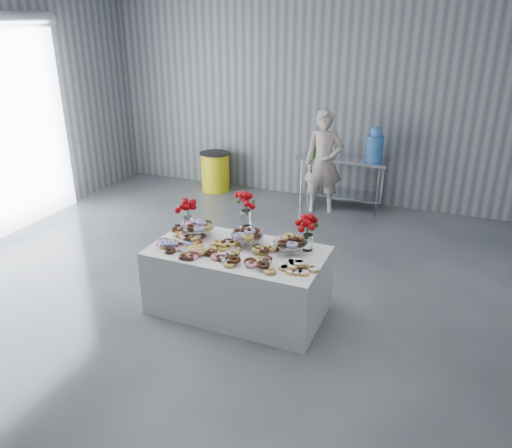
{
  "coord_description": "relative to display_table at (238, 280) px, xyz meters",
  "views": [
    {
      "loc": [
        2.26,
        -4.03,
        3.09
      ],
      "look_at": [
        0.31,
        0.71,
        0.95
      ],
      "focal_mm": 35.0,
      "sensor_mm": 36.0,
      "label": 1
    }
  ],
  "objects": [
    {
      "name": "ground",
      "position": [
        -0.22,
        -0.4,
        -0.38
      ],
      "size": [
        9.0,
        9.0,
        0.0
      ],
      "primitive_type": "plane",
      "color": "#393B40",
      "rests_on": "ground"
    },
    {
      "name": "room_walls",
      "position": [
        -0.49,
        -0.33,
        2.26
      ],
      "size": [
        8.04,
        9.04,
        4.02
      ],
      "color": "gray",
      "rests_on": "ground"
    },
    {
      "name": "display_table",
      "position": [
        0.0,
        0.0,
        0.0
      ],
      "size": [
        1.91,
        1.01,
        0.75
      ],
      "primitive_type": "cube",
      "rotation": [
        0.0,
        0.0,
        -0.01
      ],
      "color": "white",
      "rests_on": "ground"
    },
    {
      "name": "prep_table",
      "position": [
        0.29,
        3.7,
        0.24
      ],
      "size": [
        1.5,
        0.6,
        0.9
      ],
      "color": "silver",
      "rests_on": "ground"
    },
    {
      "name": "donut_mounds",
      "position": [
        0.0,
        -0.05,
        0.42
      ],
      "size": [
        1.81,
        0.81,
        0.09
      ],
      "primitive_type": null,
      "rotation": [
        0.0,
        0.0,
        -0.01
      ],
      "color": "gold",
      "rests_on": "display_table"
    },
    {
      "name": "cake_stand_left",
      "position": [
        -0.55,
        0.15,
        0.52
      ],
      "size": [
        0.36,
        0.36,
        0.17
      ],
      "color": "silver",
      "rests_on": "display_table"
    },
    {
      "name": "cake_stand_mid",
      "position": [
        0.05,
        0.15,
        0.52
      ],
      "size": [
        0.36,
        0.36,
        0.17
      ],
      "color": "silver",
      "rests_on": "display_table"
    },
    {
      "name": "cake_stand_right",
      "position": [
        0.55,
        0.15,
        0.52
      ],
      "size": [
        0.36,
        0.36,
        0.17
      ],
      "color": "silver",
      "rests_on": "display_table"
    },
    {
      "name": "danish_pile",
      "position": [
        0.75,
        -0.15,
        0.43
      ],
      "size": [
        0.48,
        0.48,
        0.11
      ],
      "primitive_type": null,
      "color": "white",
      "rests_on": "display_table"
    },
    {
      "name": "bouquet_left",
      "position": [
        -0.75,
        0.25,
        0.67
      ],
      "size": [
        0.26,
        0.26,
        0.42
      ],
      "color": "white",
      "rests_on": "display_table"
    },
    {
      "name": "bouquet_right",
      "position": [
        0.7,
        0.3,
        0.67
      ],
      "size": [
        0.26,
        0.26,
        0.42
      ],
      "color": "white",
      "rests_on": "display_table"
    },
    {
      "name": "bouquet_center",
      "position": [
        -0.05,
        0.35,
        0.75
      ],
      "size": [
        0.26,
        0.26,
        0.57
      ],
      "color": "silver",
      "rests_on": "display_table"
    },
    {
      "name": "water_jug",
      "position": [
        0.79,
        3.7,
        0.77
      ],
      "size": [
        0.28,
        0.28,
        0.55
      ],
      "color": "#4187DE",
      "rests_on": "prep_table"
    },
    {
      "name": "drink_bottles",
      "position": [
        -0.03,
        3.6,
        0.66
      ],
      "size": [
        0.54,
        0.08,
        0.27
      ],
      "primitive_type": null,
      "color": "#268C33",
      "rests_on": "prep_table"
    },
    {
      "name": "person",
      "position": [
        0.03,
        3.4,
        0.48
      ],
      "size": [
        0.71,
        0.56,
        1.71
      ],
      "primitive_type": "imported",
      "rotation": [
        0.0,
        0.0,
        0.27
      ],
      "color": "#CC8C93",
      "rests_on": "ground"
    },
    {
      "name": "trash_barrel",
      "position": [
        -2.14,
        3.7,
        -0.01
      ],
      "size": [
        0.57,
        0.57,
        0.73
      ],
      "rotation": [
        0.0,
        0.0,
        0.04
      ],
      "color": "yellow",
      "rests_on": "ground"
    }
  ]
}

